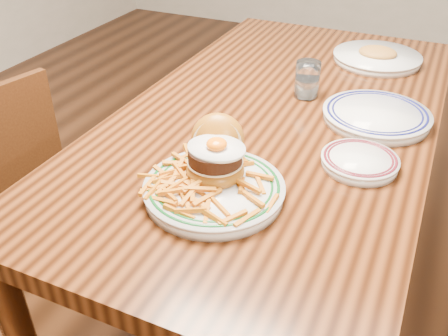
% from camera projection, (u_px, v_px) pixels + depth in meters
% --- Properties ---
extents(floor, '(6.00, 6.00, 0.00)m').
position_uv_depth(floor, '(267.00, 294.00, 1.84)').
color(floor, black).
rests_on(floor, ground).
extents(table, '(0.85, 1.60, 0.75)m').
position_uv_depth(table, '(278.00, 138.00, 1.48)').
color(table, black).
rests_on(table, floor).
extents(main_plate, '(0.31, 0.33, 0.15)m').
position_uv_depth(main_plate, '(215.00, 176.00, 1.08)').
color(main_plate, silver).
rests_on(main_plate, table).
extents(side_plate, '(0.18, 0.19, 0.03)m').
position_uv_depth(side_plate, '(360.00, 161.00, 1.17)').
color(side_plate, silver).
rests_on(side_plate, table).
extents(rear_plate, '(0.29, 0.29, 0.03)m').
position_uv_depth(rear_plate, '(376.00, 115.00, 1.37)').
color(rear_plate, silver).
rests_on(rear_plate, table).
extents(water_glass, '(0.07, 0.07, 0.11)m').
position_uv_depth(water_glass, '(307.00, 82.00, 1.48)').
color(water_glass, white).
rests_on(water_glass, table).
extents(far_plate, '(0.30, 0.30, 0.05)m').
position_uv_depth(far_plate, '(377.00, 57.00, 1.74)').
color(far_plate, silver).
rests_on(far_plate, table).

